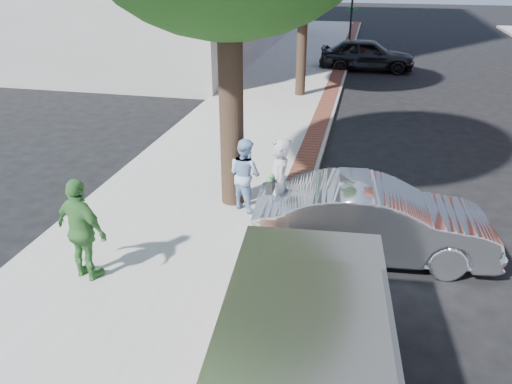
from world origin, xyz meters
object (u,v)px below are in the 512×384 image
(parking_meter, at_px, (270,196))
(person_officer, at_px, (245,174))
(person_gray, at_px, (278,188))
(bg_car, at_px, (367,54))
(van, at_px, (302,384))
(sedan_silver, at_px, (373,220))
(person_green, at_px, (82,230))

(parking_meter, xyz_separation_m, person_officer, (-0.85, 1.45, -0.24))
(person_gray, bearing_deg, bg_car, 160.70)
(person_gray, relative_size, van, 0.40)
(parking_meter, height_order, van, van)
(person_gray, relative_size, sedan_silver, 0.45)
(person_green, distance_m, bg_car, 20.22)
(person_green, relative_size, bg_car, 0.40)
(person_officer, height_order, bg_car, person_officer)
(person_gray, xyz_separation_m, person_green, (-2.96, -2.21, -0.08))
(person_gray, xyz_separation_m, bg_car, (1.32, 17.55, -0.37))
(person_green, bearing_deg, sedan_silver, -138.53)
(person_gray, bearing_deg, person_officer, -152.23)
(sedan_silver, distance_m, van, 4.59)
(person_officer, xyz_separation_m, person_green, (-2.04, -3.20, 0.12))
(sedan_silver, relative_size, van, 0.88)
(person_officer, xyz_separation_m, bg_car, (2.24, 16.55, -0.16))
(parking_meter, distance_m, person_officer, 1.70)
(sedan_silver, bearing_deg, parking_meter, 94.22)
(van, bearing_deg, parking_meter, 101.34)
(parking_meter, distance_m, van, 4.36)
(bg_car, xyz_separation_m, van, (-0.20, -22.19, 0.21))
(sedan_silver, height_order, van, van)
(sedan_silver, bearing_deg, van, 165.26)
(person_green, xyz_separation_m, van, (4.08, -2.44, -0.07))
(parking_meter, height_order, person_green, person_green)
(parking_meter, xyz_separation_m, sedan_silver, (1.92, 0.33, -0.46))
(person_gray, distance_m, sedan_silver, 1.90)
(person_officer, distance_m, bg_car, 16.70)
(parking_meter, height_order, person_officer, person_officer)
(person_gray, height_order, bg_car, person_gray)
(person_green, distance_m, van, 4.76)
(van, bearing_deg, bg_car, 84.95)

